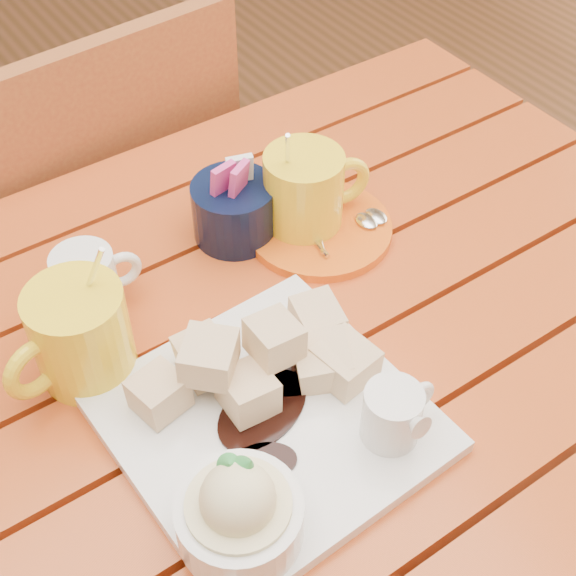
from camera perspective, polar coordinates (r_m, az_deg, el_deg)
table at (r=0.96m, az=-2.48°, el=-8.41°), size 1.20×0.79×0.75m
dessert_plate at (r=0.77m, az=-1.52°, el=-10.10°), size 0.29×0.29×0.11m
coffee_mug_left at (r=0.83m, az=-14.68°, el=-3.26°), size 0.14×0.10×0.17m
coffee_mug_right at (r=0.97m, az=1.28°, el=6.89°), size 0.14×0.10×0.16m
cream_pitcher at (r=0.90m, az=-13.98°, el=0.42°), size 0.10×0.08×0.08m
sugar_caddy at (r=0.97m, az=-3.85°, el=5.62°), size 0.10×0.10×0.11m
orange_saucer at (r=1.00m, az=2.32°, el=4.30°), size 0.18×0.18×0.02m
chair_far at (r=1.42m, az=-13.02°, el=4.33°), size 0.46×0.46×0.90m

